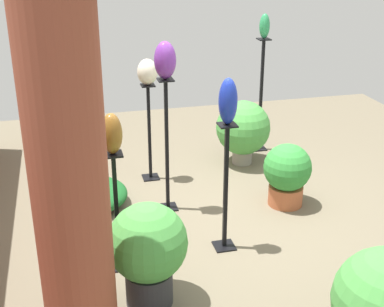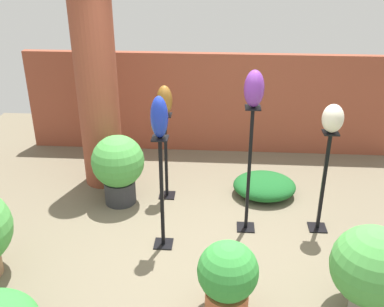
{
  "view_description": "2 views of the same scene",
  "coord_description": "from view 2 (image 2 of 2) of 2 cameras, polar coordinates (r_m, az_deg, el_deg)",
  "views": [
    {
      "loc": [
        -4.68,
        1.49,
        2.84
      ],
      "look_at": [
        -0.12,
        0.35,
        0.88
      ],
      "focal_mm": 50.0,
      "sensor_mm": 36.0,
      "label": 1
    },
    {
      "loc": [
        0.15,
        -3.84,
        2.98
      ],
      "look_at": [
        -0.12,
        0.16,
        1.08
      ],
      "focal_mm": 42.0,
      "sensor_mm": 36.0,
      "label": 2
    }
  ],
  "objects": [
    {
      "name": "foliage_bed_west",
      "position": [
        5.86,
        9.17,
        -4.07
      ],
      "size": [
        0.8,
        0.7,
        0.26
      ],
      "primitive_type": "ellipsoid",
      "color": "#195923",
      "rests_on": "ground"
    },
    {
      "name": "pedestal_violet",
      "position": [
        4.91,
        7.22,
        -2.82
      ],
      "size": [
        0.2,
        0.2,
        1.47
      ],
      "color": "black",
      "rests_on": "ground"
    },
    {
      "name": "art_vase_bronze",
      "position": [
        5.29,
        -3.51,
        6.78
      ],
      "size": [
        0.18,
        0.18,
        0.35
      ],
      "primitive_type": "ellipsoid",
      "color": "brown",
      "rests_on": "pedestal_bronze"
    },
    {
      "name": "art_vase_ivory",
      "position": [
        4.81,
        17.45,
        4.27
      ],
      "size": [
        0.22,
        0.23,
        0.3
      ],
      "primitive_type": "ellipsoid",
      "color": "beige",
      "rests_on": "pedestal_ivory"
    },
    {
      "name": "potted_plant_front_left",
      "position": [
        5.53,
        -9.35,
        -1.53
      ],
      "size": [
        0.64,
        0.64,
        0.89
      ],
      "color": "#2D2D33",
      "rests_on": "ground"
    },
    {
      "name": "potted_plant_walkway_edge",
      "position": [
        3.99,
        4.55,
        -15.33
      ],
      "size": [
        0.53,
        0.53,
        0.71
      ],
      "color": "#B25B38",
      "rests_on": "ground"
    },
    {
      "name": "pedestal_ivory",
      "position": [
        5.13,
        16.3,
        -4.06
      ],
      "size": [
        0.2,
        0.2,
        1.2
      ],
      "color": "black",
      "rests_on": "ground"
    },
    {
      "name": "art_vase_violet",
      "position": [
        4.53,
        7.89,
        8.15
      ],
      "size": [
        0.2,
        0.22,
        0.38
      ],
      "primitive_type": "ellipsoid",
      "color": "#6B2D8C",
      "rests_on": "pedestal_violet"
    },
    {
      "name": "brick_wall_back",
      "position": [
        6.83,
        2.45,
        6.39
      ],
      "size": [
        5.6,
        0.12,
        1.52
      ],
      "primitive_type": "cube",
      "color": "brown",
      "rests_on": "ground"
    },
    {
      "name": "ground_plane",
      "position": [
        4.86,
        1.35,
        -12.44
      ],
      "size": [
        8.0,
        8.0,
        0.0
      ],
      "primitive_type": "plane",
      "color": "#6B604C"
    },
    {
      "name": "art_vase_cobalt",
      "position": [
        4.27,
        -4.18,
        4.63
      ],
      "size": [
        0.17,
        0.17,
        0.42
      ],
      "primitive_type": "ellipsoid",
      "color": "#192D9E",
      "rests_on": "pedestal_cobalt"
    },
    {
      "name": "pedestal_bronze",
      "position": [
        5.59,
        -3.3,
        -0.87
      ],
      "size": [
        0.2,
        0.2,
        1.12
      ],
      "color": "black",
      "rests_on": "ground"
    },
    {
      "name": "brick_pillar",
      "position": [
        5.82,
        -11.93,
        7.91
      ],
      "size": [
        0.52,
        0.52,
        2.57
      ],
      "primitive_type": "cylinder",
      "color": "brown",
      "rests_on": "ground"
    },
    {
      "name": "pedestal_cobalt",
      "position": [
        4.66,
        -3.83,
        -5.71
      ],
      "size": [
        0.2,
        0.2,
        1.26
      ],
      "color": "black",
      "rests_on": "ground"
    },
    {
      "name": "potted_plant_near_pillar",
      "position": [
        4.21,
        21.84,
        -13.26
      ],
      "size": [
        0.7,
        0.7,
        0.85
      ],
      "color": "gray",
      "rests_on": "ground"
    }
  ]
}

